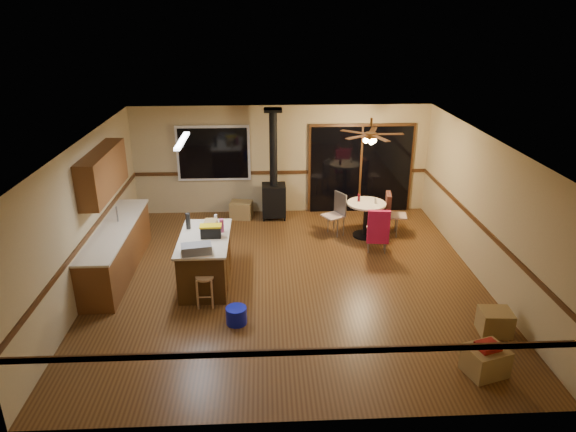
{
  "coord_description": "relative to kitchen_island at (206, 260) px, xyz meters",
  "views": [
    {
      "loc": [
        -0.42,
        -8.31,
        4.62
      ],
      "look_at": [
        0.0,
        0.3,
        1.15
      ],
      "focal_mm": 32.0,
      "sensor_mm": 36.0,
      "label": 1
    }
  ],
  "objects": [
    {
      "name": "box_on_island",
      "position": [
        0.1,
        0.26,
        0.55
      ],
      "size": [
        0.22,
        0.3,
        0.2
      ],
      "primitive_type": "cube",
      "rotation": [
        0.0,
        0.0,
        -0.02
      ],
      "color": "olive",
      "rests_on": "kitchen_island"
    },
    {
      "name": "chair_left",
      "position": [
        2.66,
        2.05,
        0.14
      ],
      "size": [
        0.55,
        0.55,
        0.51
      ],
      "color": "tan",
      "rests_on": "ground"
    },
    {
      "name": "wood_stove",
      "position": [
        1.3,
        3.05,
        0.28
      ],
      "size": [
        0.55,
        0.5,
        2.52
      ],
      "color": "black",
      "rests_on": "ground"
    },
    {
      "name": "toolbox_yellow_lid",
      "position": [
        0.13,
        -0.01,
        0.66
      ],
      "size": [
        0.38,
        0.21,
        0.03
      ],
      "primitive_type": "cube",
      "rotation": [
        0.0,
        0.0,
        0.02
      ],
      "color": "gold",
      "rests_on": "toolbox_black"
    },
    {
      "name": "glass_red",
      "position": [
        3.12,
        2.0,
        0.4
      ],
      "size": [
        0.07,
        0.07,
        0.15
      ],
      "primitive_type": "cylinder",
      "rotation": [
        0.0,
        0.0,
        -0.26
      ],
      "color": "#590C14",
      "rests_on": "dining_table"
    },
    {
      "name": "chair_near",
      "position": [
        3.35,
        1.02,
        0.14
      ],
      "size": [
        0.47,
        0.51,
        0.7
      ],
      "color": "tan",
      "rests_on": "ground"
    },
    {
      "name": "kitchen_island",
      "position": [
        0.0,
        0.0,
        0.0
      ],
      "size": [
        0.88,
        1.68,
        0.9
      ],
      "color": "#412810",
      "rests_on": "ground"
    },
    {
      "name": "dining_table",
      "position": [
        3.27,
        1.9,
        0.08
      ],
      "size": [
        0.84,
        0.84,
        0.78
      ],
      "color": "black",
      "rests_on": "ground"
    },
    {
      "name": "box_small_red",
      "position": [
        4.04,
        -2.73,
        -0.02
      ],
      "size": [
        0.34,
        0.31,
        0.08
      ],
      "primitive_type": "cube",
      "rotation": [
        0.0,
        0.0,
        0.3
      ],
      "color": "maroon",
      "rests_on": "box_corner_a"
    },
    {
      "name": "bottle_white",
      "position": [
        0.16,
        0.64,
        0.53
      ],
      "size": [
        0.07,
        0.07,
        0.17
      ],
      "primitive_type": "cylinder",
      "rotation": [
        0.0,
        0.0,
        0.43
      ],
      "color": "white",
      "rests_on": "kitchen_island"
    },
    {
      "name": "ceiling_fan",
      "position": [
        3.27,
        1.9,
        1.76
      ],
      "size": [
        0.24,
        0.24,
        0.55
      ],
      "color": "brown",
      "rests_on": "ceiling"
    },
    {
      "name": "toolbox_black",
      "position": [
        0.13,
        -0.01,
        0.55
      ],
      "size": [
        0.36,
        0.19,
        0.2
      ],
      "primitive_type": "cube",
      "rotation": [
        0.0,
        0.0,
        0.02
      ],
      "color": "black",
      "rests_on": "kitchen_island"
    },
    {
      "name": "sliding_door",
      "position": [
        3.4,
        3.45,
        0.6
      ],
      "size": [
        2.52,
        0.1,
        2.1
      ],
      "primitive_type": "cube",
      "color": "black",
      "rests_on": "ground"
    },
    {
      "name": "countertop",
      "position": [
        -1.7,
        0.5,
        0.43
      ],
      "size": [
        0.64,
        3.04,
        0.04
      ],
      "primitive_type": "cube",
      "color": "beige",
      "rests_on": "lower_cabinets"
    },
    {
      "name": "box_corner_b",
      "position": [
        4.57,
        -1.8,
        -0.26
      ],
      "size": [
        0.5,
        0.44,
        0.38
      ],
      "primitive_type": "cube",
      "rotation": [
        0.0,
        0.0,
        -0.07
      ],
      "color": "olive",
      "rests_on": "floor"
    },
    {
      "name": "wall_front",
      "position": [
        1.5,
        -3.5,
        0.85
      ],
      "size": [
        7.0,
        0.0,
        7.0
      ],
      "primitive_type": "plane",
      "rotation": [
        -1.57,
        0.0,
        0.0
      ],
      "color": "tan",
      "rests_on": "ground"
    },
    {
      "name": "blue_bucket",
      "position": [
        0.6,
        -1.36,
        -0.31
      ],
      "size": [
        0.36,
        0.36,
        0.28
      ],
      "primitive_type": "cylinder",
      "rotation": [
        0.0,
        0.0,
        -0.09
      ],
      "color": "#0E17C6",
      "rests_on": "floor"
    },
    {
      "name": "wall_left",
      "position": [
        -2.0,
        0.0,
        0.85
      ],
      "size": [
        0.0,
        7.0,
        7.0
      ],
      "primitive_type": "plane",
      "rotation": [
        1.57,
        0.0,
        1.57
      ],
      "color": "tan",
      "rests_on": "ground"
    },
    {
      "name": "ceiling",
      "position": [
        1.5,
        0.0,
        2.15
      ],
      "size": [
        7.0,
        7.0,
        0.0
      ],
      "primitive_type": "plane",
      "rotation": [
        3.14,
        0.0,
        0.0
      ],
      "color": "silver",
      "rests_on": "ground"
    },
    {
      "name": "chair_right",
      "position": [
        3.79,
        1.98,
        0.14
      ],
      "size": [
        0.52,
        0.49,
        0.7
      ],
      "color": "tan",
      "rests_on": "ground"
    },
    {
      "name": "chair_rail",
      "position": [
        1.5,
        0.0,
        0.55
      ],
      "size": [
        7.0,
        7.0,
        0.08
      ],
      "primitive_type": null,
      "color": "#402410",
      "rests_on": "ground"
    },
    {
      "name": "window",
      "position": [
        -0.1,
        3.45,
        1.05
      ],
      "size": [
        1.72,
        0.1,
        1.32
      ],
      "primitive_type": "cube",
      "color": "black",
      "rests_on": "ground"
    },
    {
      "name": "floor",
      "position": [
        1.5,
        0.0,
        -0.45
      ],
      "size": [
        7.0,
        7.0,
        0.0
      ],
      "primitive_type": "plane",
      "color": "#543317",
      "rests_on": "ground"
    },
    {
      "name": "bar_stool",
      "position": [
        0.07,
        -0.79,
        -0.18
      ],
      "size": [
        0.36,
        0.36,
        0.55
      ],
      "primitive_type": "cylinder",
      "rotation": [
        0.0,
        0.0,
        -0.22
      ],
      "color": "tan",
      "rests_on": "floor"
    },
    {
      "name": "wall_back",
      "position": [
        1.5,
        3.5,
        0.85
      ],
      "size": [
        7.0,
        0.0,
        7.0
      ],
      "primitive_type": "plane",
      "rotation": [
        1.57,
        0.0,
        0.0
      ],
      "color": "tan",
      "rests_on": "ground"
    },
    {
      "name": "glass_cream",
      "position": [
        3.45,
        1.85,
        0.39
      ],
      "size": [
        0.06,
        0.06,
        0.13
      ],
      "primitive_type": "cylinder",
      "rotation": [
        0.0,
        0.0,
        0.17
      ],
      "color": "beige",
      "rests_on": "dining_table"
    },
    {
      "name": "bottle_pink",
      "position": [
        0.3,
        0.21,
        0.57
      ],
      "size": [
        0.1,
        0.1,
        0.25
      ],
      "primitive_type": "cylinder",
      "rotation": [
        0.0,
        0.0,
        0.38
      ],
      "color": "#D84C8C",
      "rests_on": "kitchen_island"
    },
    {
      "name": "wall_right",
      "position": [
        5.0,
        0.0,
        0.85
      ],
      "size": [
        0.0,
        7.0,
        7.0
      ],
      "primitive_type": "plane",
      "rotation": [
        1.57,
        0.0,
        -1.57
      ],
      "color": "tan",
      "rests_on": "ground"
    },
    {
      "name": "bottle_dark",
      "position": [
        -0.32,
        0.39,
        0.6
      ],
      "size": [
        0.11,
        0.11,
        0.3
      ],
      "primitive_type": "cylinder",
      "rotation": [
        0.0,
        0.0,
        -0.3
      ],
      "color": "black",
      "rests_on": "kitchen_island"
    },
    {
      "name": "upper_cabinets",
      "position": [
        -1.83,
        0.7,
        1.45
      ],
      "size": [
        0.35,
        2.0,
        0.8
      ],
      "primitive_type": "cube",
      "color": "brown",
      "rests_on": "ground"
    },
    {
      "name": "fluorescent_strip",
      "position": [
        -0.3,
        0.3,
        2.11
      ],
      "size": [
        0.1,
        1.2,
        0.04
      ],
      "primitive_type": "cube",
      "color": "white",
      "rests_on": "ceiling"
    },
    {
      "name": "box_under_window",
      "position": [
        0.52,
        3.1,
        -0.25
      ],
      "size": [
        0.56,
        0.48,
        0.4
      ],
      "primitive_type": "cube",
      "rotation": [
        0.0,
        0.0,
        -0.16
      ],
      "color": "olive",
      "rests_on": "floor"
    },
    {
      "name": "toolbox_grey",
      "position": [
        -0.05,
        -0.64,
        0.52
      ],
      "size": [
        0.53,
        0.36,
        0.15
      ],
      "primitive_type": "cube",
      "rotation": [
        0.0,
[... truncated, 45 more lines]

